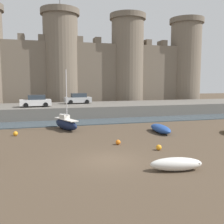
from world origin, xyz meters
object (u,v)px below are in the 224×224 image
object	(u,v)px
rowboat_foreground_centre	(176,164)
car_quay_west	(36,101)
rowboat_near_channel_right	(160,129)
mooring_buoy_off_centre	(118,142)
sailboat_midflat_right	(66,123)
mooring_buoy_near_shore	(159,147)
mooring_buoy_mid_mud	(15,134)
car_quay_centre_east	(78,99)

from	to	relation	value
rowboat_foreground_centre	car_quay_west	distance (m)	25.28
rowboat_near_channel_right	mooring_buoy_off_centre	xyz separation A→B (m)	(-5.58, -3.65, -0.21)
sailboat_midflat_right	mooring_buoy_off_centre	world-z (taller)	sailboat_midflat_right
rowboat_near_channel_right	mooring_buoy_near_shore	xyz separation A→B (m)	(-3.15, -6.11, -0.21)
mooring_buoy_near_shore	mooring_buoy_mid_mud	distance (m)	13.63
rowboat_near_channel_right	mooring_buoy_near_shore	size ratio (longest dim) A/B	9.44
rowboat_near_channel_right	car_quay_west	world-z (taller)	car_quay_west
car_quay_centre_east	car_quay_west	size ratio (longest dim) A/B	1.00
rowboat_foreground_centre	car_quay_west	bearing A→B (deg)	108.08
rowboat_near_channel_right	mooring_buoy_off_centre	world-z (taller)	rowboat_near_channel_right
sailboat_midflat_right	mooring_buoy_near_shore	distance (m)	11.84
rowboat_foreground_centre	mooring_buoy_near_shore	distance (m)	4.51
rowboat_near_channel_right	mooring_buoy_mid_mud	size ratio (longest dim) A/B	9.05
rowboat_foreground_centre	rowboat_near_channel_right	size ratio (longest dim) A/B	0.80
mooring_buoy_near_shore	car_quay_west	bearing A→B (deg)	114.36
car_quay_west	car_quay_centre_east	bearing A→B (deg)	30.22
mooring_buoy_off_centre	mooring_buoy_mid_mud	world-z (taller)	mooring_buoy_mid_mud
mooring_buoy_off_centre	sailboat_midflat_right	bearing A→B (deg)	113.20
mooring_buoy_off_centre	mooring_buoy_near_shore	size ratio (longest dim) A/B	0.98
mooring_buoy_off_centre	mooring_buoy_near_shore	bearing A→B (deg)	-45.37
mooring_buoy_off_centre	mooring_buoy_mid_mud	xyz separation A→B (m)	(-8.29, 5.95, 0.01)
mooring_buoy_mid_mud	car_quay_west	distance (m)	11.53
sailboat_midflat_right	mooring_buoy_mid_mud	xyz separation A→B (m)	(-4.93, -1.90, -0.46)
rowboat_near_channel_right	car_quay_west	size ratio (longest dim) A/B	0.94
rowboat_foreground_centre	mooring_buoy_off_centre	size ratio (longest dim) A/B	7.75
car_quay_centre_east	rowboat_foreground_centre	bearing A→B (deg)	-86.91
car_quay_centre_east	rowboat_near_channel_right	bearing A→B (deg)	-71.65
sailboat_midflat_right	car_quay_west	distance (m)	9.91
mooring_buoy_off_centre	car_quay_centre_east	bearing A→B (deg)	90.30
mooring_buoy_near_shore	sailboat_midflat_right	bearing A→B (deg)	119.33
rowboat_foreground_centre	mooring_buoy_near_shore	size ratio (longest dim) A/B	7.57
rowboat_foreground_centre	sailboat_midflat_right	world-z (taller)	sailboat_midflat_right
sailboat_midflat_right	car_quay_centre_east	xyz separation A→B (m)	(3.26, 12.95, 1.75)
mooring_buoy_near_shore	car_quay_centre_east	world-z (taller)	car_quay_centre_east
mooring_buoy_off_centre	car_quay_west	size ratio (longest dim) A/B	0.10
car_quay_centre_east	car_quay_west	bearing A→B (deg)	-149.78
car_quay_centre_east	car_quay_west	xyz separation A→B (m)	(-6.33, -3.69, 0.00)
sailboat_midflat_right	rowboat_near_channel_right	world-z (taller)	sailboat_midflat_right
mooring_buoy_near_shore	mooring_buoy_off_centre	bearing A→B (deg)	134.63
rowboat_foreground_centre	rowboat_near_channel_right	distance (m)	11.30
car_quay_west	mooring_buoy_near_shore	bearing A→B (deg)	-65.64
sailboat_midflat_right	mooring_buoy_mid_mud	distance (m)	5.30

